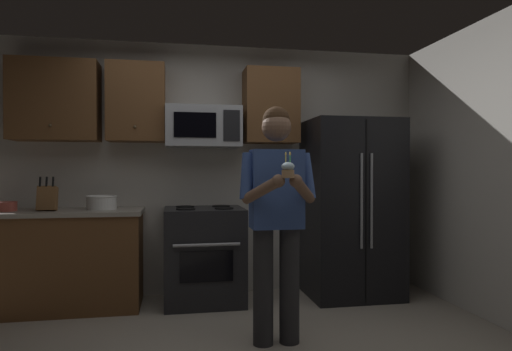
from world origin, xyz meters
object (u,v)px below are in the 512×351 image
refrigerator (351,208)px  person (277,210)px  oven_range (204,255)px  cupcake (288,170)px  bowl_small_colored (6,206)px  bowl_large_white (102,202)px  knife_block (47,198)px  microwave (203,127)px

refrigerator → person: size_ratio=1.02×
oven_range → cupcake: 1.76m
oven_range → bowl_small_colored: size_ratio=5.00×
oven_range → cupcake: size_ratio=5.36×
oven_range → cupcake: (0.46, -1.48, 0.83)m
oven_range → refrigerator: (1.50, -0.04, 0.44)m
cupcake → person: bearing=90.0°
bowl_small_colored → oven_range: bearing=0.3°
refrigerator → bowl_large_white: refrigerator is taller
cupcake → oven_range: bearing=107.2°
oven_range → knife_block: knife_block is taller
microwave → bowl_small_colored: bearing=-175.9°
bowl_large_white → bowl_small_colored: bearing=-177.4°
oven_range → person: person is taller
microwave → person: bearing=-70.2°
person → bowl_small_colored: bearing=152.8°
refrigerator → knife_block: (-2.92, 0.01, 0.13)m
refrigerator → person: refrigerator is taller
knife_block → person: size_ratio=0.18×
microwave → cupcake: bearing=-74.1°
oven_range → person: (0.46, -1.15, 0.53)m
oven_range → bowl_small_colored: (-1.78, -0.01, 0.50)m
oven_range → cupcake: cupcake is taller
oven_range → microwave: microwave is taller
refrigerator → microwave: bearing=174.0°
knife_block → bowl_large_white: (0.46, 0.06, -0.04)m
oven_range → bowl_large_white: (-0.96, 0.03, 0.53)m
microwave → person: (0.46, -1.27, -0.72)m
bowl_small_colored → person: size_ratio=0.11×
cupcake → knife_block: bearing=142.3°
oven_range → refrigerator: 1.56m
microwave → knife_block: bearing=-174.0°
bowl_large_white → bowl_small_colored: bowl_large_white is taller
microwave → knife_block: 1.59m
bowl_small_colored → bowl_large_white: bearing=2.6°
bowl_small_colored → cupcake: size_ratio=1.07×
refrigerator → cupcake: bearing=-125.8°
refrigerator → person: bearing=-133.1°
microwave → person: microwave is taller
refrigerator → bowl_small_colored: bearing=179.5°
bowl_large_white → cupcake: bearing=-46.9°
oven_range → person: bearing=-68.4°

